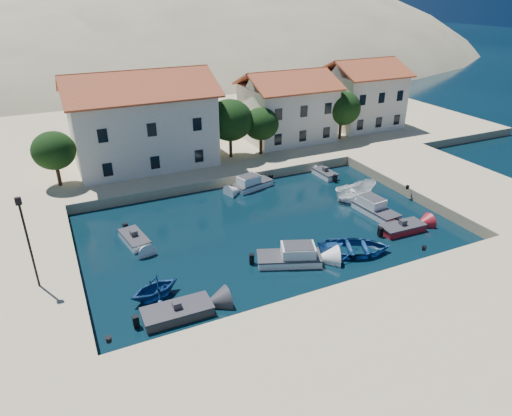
{
  "coord_description": "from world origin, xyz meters",
  "views": [
    {
      "loc": [
        -15.2,
        -19.73,
        18.3
      ],
      "look_at": [
        -0.94,
        10.51,
        2.0
      ],
      "focal_mm": 32.0,
      "sensor_mm": 36.0,
      "label": 1
    }
  ],
  "objects_px": {
    "building_left": "(141,117)",
    "boat_east": "(355,199)",
    "rowboat_south": "(354,253)",
    "cabin_cruiser_east": "(376,209)",
    "lamppost": "(27,235)",
    "building_mid": "(287,105)",
    "building_right": "(362,92)",
    "cabin_cruiser_south": "(289,257)"
  },
  "relations": [
    {
      "from": "building_mid",
      "to": "building_right",
      "type": "xyz_separation_m",
      "value": [
        12.0,
        1.0,
        0.25
      ]
    },
    {
      "from": "building_right",
      "to": "boat_east",
      "type": "xyz_separation_m",
      "value": [
        -13.76,
        -17.94,
        -5.47
      ]
    },
    {
      "from": "building_mid",
      "to": "cabin_cruiser_east",
      "type": "distance_m",
      "value": 21.08
    },
    {
      "from": "cabin_cruiser_east",
      "to": "cabin_cruiser_south",
      "type": "bearing_deg",
      "value": 103.52
    },
    {
      "from": "cabin_cruiser_east",
      "to": "lamppost",
      "type": "bearing_deg",
      "value": 86.02
    },
    {
      "from": "building_right",
      "to": "rowboat_south",
      "type": "bearing_deg",
      "value": -127.16
    },
    {
      "from": "lamppost",
      "to": "building_right",
      "type": "bearing_deg",
      "value": 27.93
    },
    {
      "from": "cabin_cruiser_south",
      "to": "cabin_cruiser_east",
      "type": "height_order",
      "value": "same"
    },
    {
      "from": "building_left",
      "to": "cabin_cruiser_south",
      "type": "relative_size",
      "value": 2.89
    },
    {
      "from": "building_left",
      "to": "cabin_cruiser_east",
      "type": "height_order",
      "value": "building_left"
    },
    {
      "from": "building_left",
      "to": "cabin_cruiser_south",
      "type": "height_order",
      "value": "building_left"
    },
    {
      "from": "building_mid",
      "to": "rowboat_south",
      "type": "xyz_separation_m",
      "value": [
        -7.73,
        -25.02,
        -5.22
      ]
    },
    {
      "from": "building_left",
      "to": "cabin_cruiser_east",
      "type": "bearing_deg",
      "value": -50.69
    },
    {
      "from": "cabin_cruiser_south",
      "to": "boat_east",
      "type": "distance_m",
      "value": 13.23
    },
    {
      "from": "building_right",
      "to": "cabin_cruiser_east",
      "type": "xyz_separation_m",
      "value": [
        -14.09,
        -21.43,
        -5.0
      ]
    },
    {
      "from": "building_left",
      "to": "building_mid",
      "type": "relative_size",
      "value": 1.4
    },
    {
      "from": "building_left",
      "to": "boat_east",
      "type": "height_order",
      "value": "building_left"
    },
    {
      "from": "lamppost",
      "to": "cabin_cruiser_east",
      "type": "xyz_separation_m",
      "value": [
        27.41,
        0.57,
        -4.28
      ]
    },
    {
      "from": "cabin_cruiser_south",
      "to": "rowboat_south",
      "type": "bearing_deg",
      "value": 11.54
    },
    {
      "from": "building_left",
      "to": "building_mid",
      "type": "height_order",
      "value": "building_left"
    },
    {
      "from": "rowboat_south",
      "to": "cabin_cruiser_east",
      "type": "height_order",
      "value": "cabin_cruiser_east"
    },
    {
      "from": "cabin_cruiser_south",
      "to": "rowboat_south",
      "type": "distance_m",
      "value": 5.27
    },
    {
      "from": "building_mid",
      "to": "rowboat_south",
      "type": "distance_m",
      "value": 26.71
    },
    {
      "from": "building_mid",
      "to": "boat_east",
      "type": "bearing_deg",
      "value": -95.94
    },
    {
      "from": "building_mid",
      "to": "building_left",
      "type": "bearing_deg",
      "value": -176.82
    },
    {
      "from": "building_right",
      "to": "rowboat_south",
      "type": "height_order",
      "value": "building_right"
    },
    {
      "from": "cabin_cruiser_south",
      "to": "cabin_cruiser_east",
      "type": "bearing_deg",
      "value": 40.51
    },
    {
      "from": "boat_east",
      "to": "rowboat_south",
      "type": "bearing_deg",
      "value": 143.42
    },
    {
      "from": "rowboat_south",
      "to": "cabin_cruiser_east",
      "type": "xyz_separation_m",
      "value": [
        5.64,
        4.59,
        0.48
      ]
    },
    {
      "from": "cabin_cruiser_south",
      "to": "cabin_cruiser_east",
      "type": "xyz_separation_m",
      "value": [
        10.8,
        3.65,
        -0.0
      ]
    },
    {
      "from": "cabin_cruiser_south",
      "to": "cabin_cruiser_east",
      "type": "distance_m",
      "value": 11.4
    },
    {
      "from": "building_left",
      "to": "building_right",
      "type": "relative_size",
      "value": 1.56
    },
    {
      "from": "building_right",
      "to": "lamppost",
      "type": "xyz_separation_m",
      "value": [
        -41.5,
        -22.0,
        -0.72
      ]
    },
    {
      "from": "building_mid",
      "to": "cabin_cruiser_east",
      "type": "height_order",
      "value": "building_mid"
    },
    {
      "from": "cabin_cruiser_east",
      "to": "building_mid",
      "type": "bearing_deg",
      "value": -11.0
    },
    {
      "from": "cabin_cruiser_east",
      "to": "building_right",
      "type": "bearing_deg",
      "value": -38.48
    },
    {
      "from": "cabin_cruiser_south",
      "to": "boat_east",
      "type": "xyz_separation_m",
      "value": [
        11.13,
        7.15,
        -0.48
      ]
    },
    {
      "from": "building_left",
      "to": "rowboat_south",
      "type": "bearing_deg",
      "value": -66.85
    },
    {
      "from": "lamppost",
      "to": "cabin_cruiser_east",
      "type": "distance_m",
      "value": 27.75
    },
    {
      "from": "lamppost",
      "to": "boat_east",
      "type": "bearing_deg",
      "value": 8.33
    },
    {
      "from": "rowboat_south",
      "to": "boat_east",
      "type": "xyz_separation_m",
      "value": [
        5.96,
        8.08,
        0.0
      ]
    },
    {
      "from": "boat_east",
      "to": "cabin_cruiser_east",
      "type": "bearing_deg",
      "value": 174.51
    }
  ]
}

